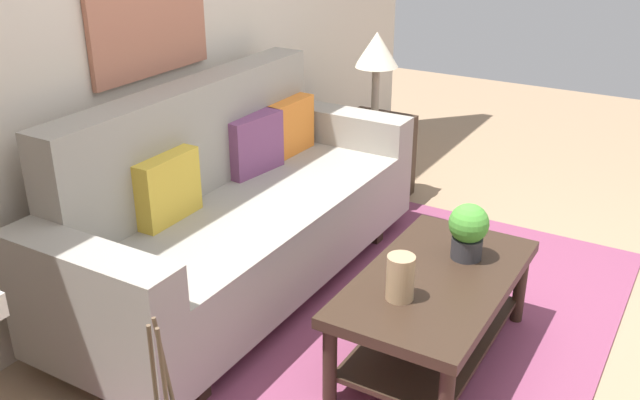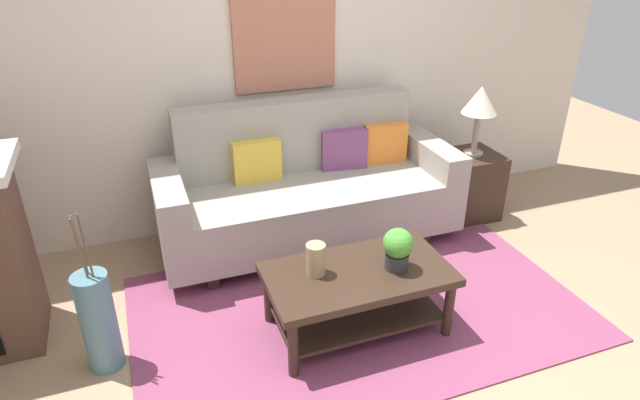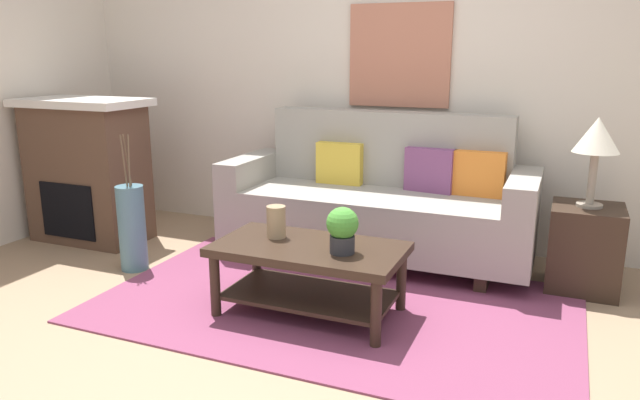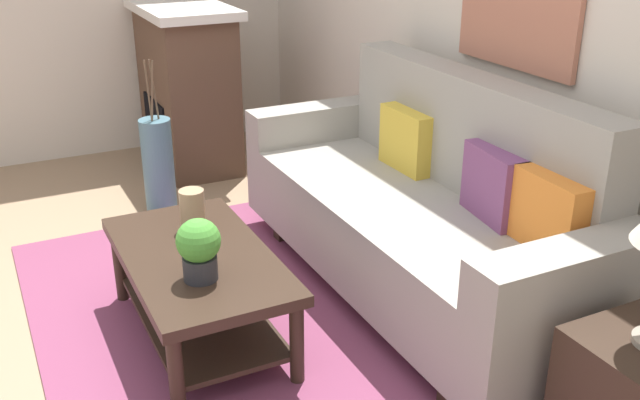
# 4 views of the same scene
# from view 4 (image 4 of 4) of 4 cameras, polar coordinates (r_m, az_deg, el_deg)

# --- Properties ---
(ground_plane) EXTENTS (9.80, 9.80, 0.00)m
(ground_plane) POSITION_cam_4_polar(r_m,az_deg,el_deg) (3.27, -14.35, -12.65)
(ground_plane) COLOR #9E7F60
(wall_back) EXTENTS (5.80, 0.10, 2.70)m
(wall_back) POSITION_cam_4_polar(r_m,az_deg,el_deg) (3.63, 16.37, 13.92)
(wall_back) COLOR beige
(wall_back) RESTS_ON ground_plane
(area_rug) EXTENTS (2.87, 1.74, 0.01)m
(area_rug) POSITION_cam_4_polar(r_m,az_deg,el_deg) (3.37, -5.95, -10.67)
(area_rug) COLOR #843D5B
(area_rug) RESTS_ON ground_plane
(couch) EXTENTS (2.25, 0.84, 1.08)m
(couch) POSITION_cam_4_polar(r_m,az_deg,el_deg) (3.57, 8.07, -0.93)
(couch) COLOR gray
(couch) RESTS_ON ground_plane
(throw_pillow_mustard) EXTENTS (0.36, 0.13, 0.32)m
(throw_pillow_mustard) POSITION_cam_4_polar(r_m,az_deg,el_deg) (3.82, 6.89, 4.75)
(throw_pillow_mustard) COLOR gold
(throw_pillow_mustard) RESTS_ON couch
(throw_pillow_plum) EXTENTS (0.37, 0.17, 0.32)m
(throw_pillow_plum) POSITION_cam_4_polar(r_m,az_deg,el_deg) (3.29, 13.53, 1.20)
(throw_pillow_plum) COLOR #7A4270
(throw_pillow_plum) RESTS_ON couch
(throw_pillow_orange) EXTENTS (0.36, 0.13, 0.32)m
(throw_pillow_orange) POSITION_cam_4_polar(r_m,az_deg,el_deg) (3.06, 17.67, -1.02)
(throw_pillow_orange) COLOR orange
(throw_pillow_orange) RESTS_ON couch
(coffee_table) EXTENTS (1.10, 0.60, 0.43)m
(coffee_table) POSITION_cam_4_polar(r_m,az_deg,el_deg) (3.24, -9.57, -5.98)
(coffee_table) COLOR #332319
(coffee_table) RESTS_ON ground_plane
(tabletop_vase) EXTENTS (0.12, 0.12, 0.19)m
(tabletop_vase) POSITION_cam_4_polar(r_m,az_deg,el_deg) (3.37, -10.02, -0.77)
(tabletop_vase) COLOR tan
(tabletop_vase) RESTS_ON coffee_table
(potted_plant_tabletop) EXTENTS (0.18, 0.18, 0.26)m
(potted_plant_tabletop) POSITION_cam_4_polar(r_m,az_deg,el_deg) (2.92, -9.52, -3.71)
(potted_plant_tabletop) COLOR #2D2D33
(potted_plant_tabletop) RESTS_ON coffee_table
(fireplace) EXTENTS (1.02, 0.58, 1.16)m
(fireplace) POSITION_cam_4_polar(r_m,az_deg,el_deg) (5.35, -10.41, 8.80)
(fireplace) COLOR brown
(fireplace) RESTS_ON ground_plane
(floor_vase) EXTENTS (0.19, 0.19, 0.61)m
(floor_vase) POSITION_cam_4_polar(r_m,az_deg,el_deg) (4.59, -12.60, 2.54)
(floor_vase) COLOR slate
(floor_vase) RESTS_ON ground_plane
(floor_vase_branch_a) EXTENTS (0.03, 0.05, 0.36)m
(floor_vase_branch_a) POSITION_cam_4_polar(r_m,az_deg,el_deg) (4.43, -13.08, 8.36)
(floor_vase_branch_a) COLOR brown
(floor_vase_branch_a) RESTS_ON floor_vase
(floor_vase_branch_b) EXTENTS (0.03, 0.03, 0.36)m
(floor_vase_branch_b) POSITION_cam_4_polar(r_m,az_deg,el_deg) (4.46, -12.96, 8.47)
(floor_vase_branch_b) COLOR brown
(floor_vase_branch_b) RESTS_ON floor_vase
(floor_vase_branch_c) EXTENTS (0.03, 0.02, 0.36)m
(floor_vase_branch_c) POSITION_cam_4_polar(r_m,az_deg,el_deg) (4.45, -13.40, 8.41)
(floor_vase_branch_c) COLOR brown
(floor_vase_branch_c) RESTS_ON floor_vase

